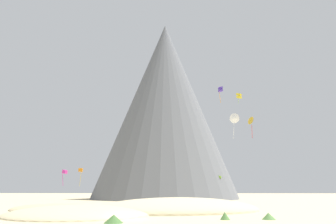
% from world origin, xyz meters
% --- Properties ---
extents(ground_plane, '(400.00, 400.00, 0.00)m').
position_xyz_m(ground_plane, '(0.00, 0.00, 0.00)').
color(ground_plane, '#CCBA8E').
extents(dune_foreground_left, '(31.37, 23.94, 4.24)m').
position_xyz_m(dune_foreground_left, '(5.40, 13.31, 0.00)').
color(dune_foreground_left, beige).
rests_on(dune_foreground_left, ground_plane).
extents(dune_foreground_right, '(24.86, 22.74, 2.08)m').
position_xyz_m(dune_foreground_right, '(-13.93, 15.07, 0.00)').
color(dune_foreground_right, '#C6B284').
rests_on(dune_foreground_right, ground_plane).
extents(dune_midground, '(28.31, 28.20, 2.51)m').
position_xyz_m(dune_midground, '(-7.77, 6.75, 0.00)').
color(dune_midground, '#CCBA8E').
rests_on(dune_midground, ground_plane).
extents(bush_ridge_crest, '(1.57, 1.57, 0.86)m').
position_xyz_m(bush_ridge_crest, '(11.09, 0.28, 0.43)').
color(bush_ridge_crest, '#568442').
rests_on(bush_ridge_crest, ground_plane).
extents(bush_far_right, '(2.23, 2.23, 0.46)m').
position_xyz_m(bush_far_right, '(2.01, 12.42, 0.23)').
color(bush_far_right, '#668C4C').
rests_on(bush_far_right, ground_plane).
extents(bush_near_right, '(2.20, 2.20, 0.76)m').
position_xyz_m(bush_near_right, '(16.19, 0.66, 0.38)').
color(bush_near_right, '#568442').
rests_on(bush_near_right, ground_plane).
extents(bush_scatter_east, '(2.91, 2.91, 0.85)m').
position_xyz_m(bush_scatter_east, '(-1.05, -3.58, 0.42)').
color(bush_scatter_east, '#477238').
rests_on(bush_scatter_east, ground_plane).
extents(bush_mid_center, '(2.98, 2.98, 0.93)m').
position_xyz_m(bush_mid_center, '(-2.12, 11.31, 0.46)').
color(bush_mid_center, '#477238').
rests_on(bush_mid_center, ground_plane).
extents(bush_far_left, '(2.48, 2.48, 0.79)m').
position_xyz_m(bush_far_left, '(-16.06, 18.06, 0.40)').
color(bush_far_left, '#477238').
rests_on(bush_far_left, ground_plane).
extents(rock_massif, '(61.31, 61.31, 69.55)m').
position_xyz_m(rock_massif, '(1.45, 72.77, 32.77)').
color(rock_massif, slate).
rests_on(rock_massif, ground_plane).
extents(kite_yellow_high, '(1.67, 1.66, 2.99)m').
position_xyz_m(kite_yellow_high, '(22.91, 43.53, 28.78)').
color(kite_yellow_high, yellow).
extents(kite_magenta_low, '(1.06, 1.03, 3.30)m').
position_xyz_m(kite_magenta_low, '(-17.77, 24.88, 6.80)').
color(kite_magenta_low, '#D1339E').
extents(kite_white_mid, '(2.18, 1.44, 5.60)m').
position_xyz_m(kite_white_mid, '(17.95, 26.75, 18.31)').
color(kite_white_mid, white).
extents(kite_orange_low, '(1.03, 1.03, 4.32)m').
position_xyz_m(kite_orange_low, '(-19.04, 38.52, 7.97)').
color(kite_orange_low, orange).
extents(kite_rainbow_low, '(0.65, 0.28, 2.98)m').
position_xyz_m(kite_rainbow_low, '(-13.14, 57.43, 7.00)').
color(kite_rainbow_low, '#E5668C').
extents(kite_indigo_high, '(1.37, 1.28, 4.98)m').
position_xyz_m(kite_indigo_high, '(18.36, 47.24, 32.05)').
color(kite_indigo_high, '#5138B2').
extents(kite_gold_mid, '(1.47, 1.91, 4.63)m').
position_xyz_m(kite_gold_mid, '(21.37, 25.80, 17.47)').
color(kite_gold_mid, gold).
extents(kite_lime_low, '(0.94, 0.91, 3.02)m').
position_xyz_m(kite_lime_low, '(18.58, 58.22, 6.96)').
color(kite_lime_low, '#8CD133').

